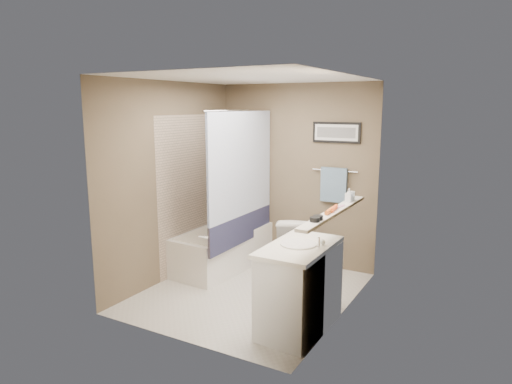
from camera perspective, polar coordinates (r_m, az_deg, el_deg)
The scene contains 34 objects.
ground at distance 5.37m, azimuth -0.80°, elevation -12.42°, with size 2.50×2.50×0.00m, color beige.
ceiling at distance 4.94m, azimuth -0.87°, elevation 13.87°, with size 2.20×2.50×0.04m, color white.
wall_back at distance 6.10m, azimuth 4.96°, elevation 2.12°, with size 2.20×0.04×2.40m, color brown.
wall_front at distance 4.02m, azimuth -9.64°, elevation -2.51°, with size 2.20×0.04×2.40m, color brown.
wall_left at distance 5.63m, azimuth -10.41°, elevation 1.25°, with size 0.04×2.50×2.40m, color brown.
wall_right at distance 4.58m, azimuth 10.94°, elevation -0.92°, with size 0.04×2.50×2.40m, color brown.
tile_surround at distance 6.06m, azimuth -7.43°, elevation 0.09°, with size 0.02×1.55×2.00m, color #BBA48D.
curtain_rod at distance 5.57m, azimuth -1.87°, elevation 10.11°, with size 0.02×0.02×1.55m, color silver.
curtain_upper at distance 5.61m, azimuth -1.83°, elevation 3.46°, with size 0.03×1.45×1.28m, color white.
curtain_lower at distance 5.77m, azimuth -1.78°, elevation -4.63°, with size 0.03×1.45×0.36m, color #2A2B4E.
mirror at distance 4.37m, azimuth 10.64°, elevation 4.11°, with size 0.02×1.60×1.00m, color silver.
shelf at distance 4.48m, azimuth 9.75°, elevation -2.46°, with size 0.12×1.60×0.03m, color silver.
towel_bar at distance 5.87m, azimuth 9.82°, elevation 2.65°, with size 0.02×0.02×0.60m, color silver.
towel at distance 5.88m, azimuth 9.69°, elevation 0.89°, with size 0.34×0.05×0.44m, color #92B9D4.
art_frame at distance 5.84m, azimuth 10.02°, elevation 7.33°, with size 0.62×0.03×0.26m, color black.
art_mat at distance 5.82m, azimuth 9.98°, elevation 7.33°, with size 0.56×0.00×0.20m, color white.
art_image at distance 5.82m, azimuth 9.97°, elevation 7.33°, with size 0.50×0.00×0.13m, color #595959.
door at distance 3.75m, azimuth -3.05°, elevation -6.49°, with size 0.80×0.02×2.00m, color silver.
door_handle at distance 3.97m, azimuth -6.69°, elevation -5.57°, with size 0.02×0.02×0.10m, color silver.
bathtub at distance 6.11m, azimuth -4.22°, elevation -7.01°, with size 0.70×1.50×0.50m, color white.
tub_rim at distance 6.04m, azimuth -4.25°, elevation -4.76°, with size 0.56×1.36×0.02m, color white.
toilet at distance 5.91m, azimuth 4.71°, elevation -6.46°, with size 0.41×0.72×0.73m, color white.
vanity at distance 4.42m, azimuth 5.46°, elevation -12.07°, with size 0.50×0.90×0.80m, color white.
countertop at distance 4.28m, azimuth 5.44°, elevation -6.86°, with size 0.54×0.96×0.04m, color white.
sink_basin at distance 4.28m, azimuth 5.32°, elevation -6.48°, with size 0.34×0.34×0.01m, color white.
faucet_spout at distance 4.19m, azimuth 7.84°, elevation -6.30°, with size 0.02×0.02×0.10m, color silver.
faucet_knob at distance 4.29m, azimuth 8.33°, elevation -6.20°, with size 0.05×0.05×0.05m, color silver.
candle_bowl_near at distance 4.01m, azimuth 7.36°, elevation -3.42°, with size 0.09×0.09×0.04m, color black.
candle_bowl_far at distance 4.09m, azimuth 7.77°, elevation -3.18°, with size 0.09×0.09×0.04m, color black.
hair_brush_front at distance 4.35m, azimuth 9.19°, elevation -2.33°, with size 0.04×0.04×0.22m, color #C8571C.
hair_brush_back at distance 4.46m, azimuth 9.71°, elevation -2.03°, with size 0.04×0.04×0.22m, color #DE501F.
pink_comb at distance 4.64m, azimuth 10.50°, elevation -1.78°, with size 0.03×0.16×0.01m, color pink.
glass_jar at distance 4.95m, azimuth 11.80°, elevation -0.50°, with size 0.08×0.08×0.10m, color silver.
soap_bottle at distance 4.88m, azimuth 11.54°, elevation -0.41°, with size 0.06×0.07×0.14m, color #999999.
Camera 1 is at (2.47, -4.27, 2.11)m, focal length 32.00 mm.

